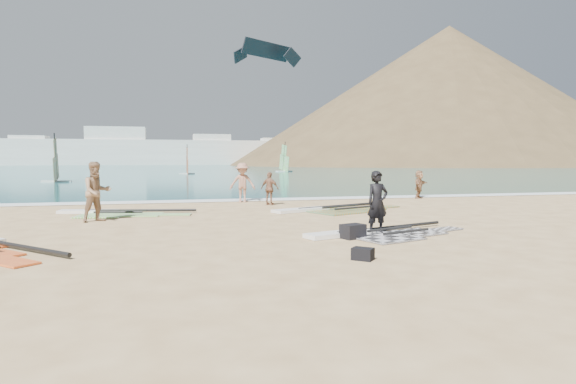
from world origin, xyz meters
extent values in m
plane|color=tan|center=(0.00, 0.00, 0.00)|extent=(300.00, 300.00, 0.00)
cube|color=#0E5B63|center=(0.00, 132.00, 0.00)|extent=(300.00, 240.00, 0.06)
cube|color=white|center=(0.00, 12.30, 0.00)|extent=(300.00, 1.20, 0.04)
cube|color=white|center=(-20.00, 150.00, 4.03)|extent=(160.00, 8.00, 8.00)
cube|color=white|center=(-45.00, 150.00, 4.53)|extent=(10.00, 7.00, 9.00)
cube|color=white|center=(-20.00, 150.00, 6.03)|extent=(18.00, 7.00, 12.00)
cube|color=white|center=(10.00, 150.00, 5.03)|extent=(12.00, 7.00, 10.00)
cube|color=white|center=(35.00, 150.00, 4.53)|extent=(16.00, 7.00, 9.00)
cube|color=white|center=(55.00, 150.00, 5.53)|extent=(10.00, 7.00, 11.00)
cone|color=brown|center=(85.00, 130.00, 0.00)|extent=(143.00, 143.00, 45.00)
cone|color=brown|center=(120.00, 140.00, 0.00)|extent=(70.00, 70.00, 28.00)
cube|color=#29292C|center=(1.54, 0.20, 0.02)|extent=(2.05, 2.16, 0.04)
cube|color=#29292C|center=(2.87, 0.65, 0.02)|extent=(1.52, 1.47, 0.04)
cube|color=#29292C|center=(3.94, 1.01, 0.02)|extent=(1.16, 0.83, 0.04)
cylinder|color=black|center=(2.36, 1.31, 0.10)|extent=(3.84, 1.38, 0.10)
cylinder|color=black|center=(2.02, 0.69, 0.16)|extent=(1.60, 0.60, 0.07)
cylinder|color=black|center=(2.22, 0.10, 0.16)|extent=(1.60, 0.60, 0.07)
cube|color=white|center=(0.54, 0.69, 0.06)|extent=(2.17, 1.21, 0.12)
cube|color=#5CD524|center=(-6.37, 7.32, 0.02)|extent=(1.98, 2.13, 0.04)
cube|color=#5CD524|center=(-4.92, 7.04, 0.02)|extent=(1.50, 1.42, 0.04)
cube|color=#5CD524|center=(-3.74, 6.81, 0.02)|extent=(1.19, 0.75, 0.04)
cylinder|color=black|center=(-5.03, 7.90, 0.10)|extent=(4.19, 0.90, 0.10)
cylinder|color=black|center=(-5.67, 7.51, 0.16)|extent=(1.74, 0.40, 0.07)
cylinder|color=black|center=(-5.80, 6.88, 0.16)|extent=(1.74, 0.40, 0.07)
cube|color=white|center=(-7.03, 8.29, 0.06)|extent=(2.29, 1.01, 0.12)
cube|color=#FE7101|center=(2.34, 6.35, 0.02)|extent=(2.50, 2.61, 0.04)
cube|color=#FE7101|center=(3.86, 6.99, 0.02)|extent=(1.84, 1.78, 0.04)
cube|color=#FE7101|center=(5.09, 7.50, 0.02)|extent=(1.37, 1.04, 0.04)
cylinder|color=black|center=(3.22, 7.72, 0.10)|extent=(4.41, 1.92, 0.11)
cylinder|color=black|center=(2.86, 6.96, 0.16)|extent=(1.83, 0.83, 0.08)
cylinder|color=black|center=(3.14, 6.30, 0.16)|extent=(1.83, 0.83, 0.08)
cube|color=white|center=(1.13, 6.85, 0.06)|extent=(2.53, 1.56, 0.12)
cube|color=#DD491F|center=(-7.07, -0.92, 0.02)|extent=(1.17, 1.18, 0.04)
cylinder|color=black|center=(-7.49, 0.72, 0.10)|extent=(3.03, 3.13, 0.10)
cube|color=black|center=(0.75, 0.28, 0.19)|extent=(0.71, 0.61, 0.38)
cube|color=black|center=(-0.06, -2.31, 0.13)|extent=(0.52, 0.51, 0.26)
imported|color=black|center=(1.66, 0.76, 0.89)|extent=(0.71, 0.52, 1.78)
imported|color=#9D7755|center=(-6.33, 5.57, 1.01)|extent=(1.23, 1.15, 2.02)
imported|color=#AF765D|center=(-0.52, 11.50, 0.96)|extent=(1.35, 0.93, 1.91)
imported|color=#946347|center=(0.47, 9.79, 0.76)|extent=(0.91, 0.86, 1.51)
imported|color=#A3724D|center=(8.94, 11.50, 0.75)|extent=(1.33, 1.25, 1.49)
cube|color=white|center=(-13.65, 34.56, 0.10)|extent=(2.44, 0.84, 0.14)
cube|color=#FA5B15|center=(-13.65, 34.56, 1.27)|extent=(0.23, 2.94, 2.62)
cube|color=#FA5B15|center=(-13.65, 34.56, 3.07)|extent=(0.16, 1.66, 1.82)
cylinder|color=black|center=(-13.65, 34.56, 2.27)|extent=(0.15, 0.83, 4.15)
cube|color=white|center=(-1.58, 54.14, 0.09)|extent=(2.23, 0.73, 0.13)
cube|color=red|center=(-1.58, 54.14, 1.17)|extent=(0.16, 2.70, 2.41)
cube|color=red|center=(-1.58, 54.14, 2.82)|extent=(0.12, 1.52, 1.67)
cylinder|color=black|center=(-1.58, 54.14, 2.09)|extent=(0.12, 0.76, 3.82)
cube|color=white|center=(13.69, 62.26, 0.11)|extent=(2.74, 1.44, 0.15)
cube|color=#3DCC23|center=(13.69, 62.26, 1.39)|extent=(0.91, 3.12, 2.87)
cube|color=#3DCC23|center=(13.69, 62.26, 3.36)|extent=(0.54, 1.76, 1.99)
cylinder|color=black|center=(13.69, 62.26, 2.48)|extent=(0.35, 0.90, 4.55)
cube|color=black|center=(7.69, 46.14, 15.14)|extent=(6.77, 4.77, 1.79)
cube|color=black|center=(5.01, 44.43, 14.44)|extent=(1.88, 1.97, 2.28)
cube|color=black|center=(10.38, 47.84, 14.44)|extent=(2.50, 1.28, 2.28)
camera|label=1|loc=(-3.97, -11.58, 2.12)|focal=30.00mm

